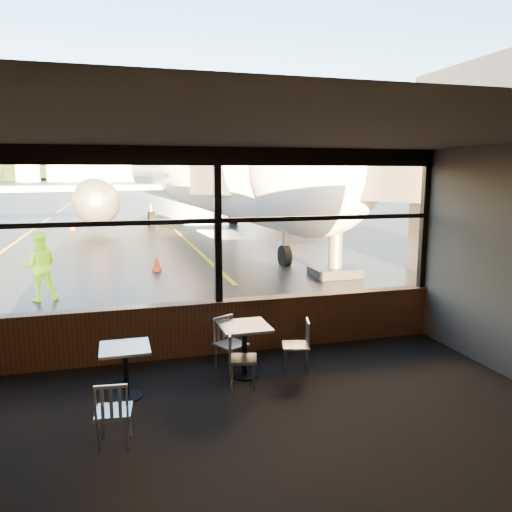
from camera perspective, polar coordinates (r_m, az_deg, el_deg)
name	(u,v)px	position (r m, az deg, el deg)	size (l,w,h in m)	color
ground_plane	(120,186)	(128.17, -15.25, 7.78)	(520.00, 520.00, 0.00)	black
carpet_floor	(272,440)	(6.19, 1.79, -20.27)	(8.00, 6.00, 0.01)	black
ceiling	(273,133)	(5.39, 1.98, 13.90)	(8.00, 6.00, 0.04)	#38332D
wall_back	(442,425)	(3.00, 20.51, -17.60)	(8.00, 0.04, 3.50)	#534A43
window_sill	(219,328)	(8.69, -4.25, -8.18)	(8.00, 0.28, 0.90)	#552E19
window_header	(217,156)	(8.29, -4.50, 11.30)	(8.00, 0.18, 0.30)	black
mullion_centre	(218,227)	(8.33, -4.40, 3.37)	(0.12, 0.12, 2.60)	black
mullion_right	(424,221)	(9.90, 18.67, 3.86)	(0.12, 0.12, 2.60)	black
window_transom	(218,221)	(8.32, -4.41, 4.05)	(8.00, 0.10, 0.08)	black
airliner	(195,121)	(29.12, -6.93, 15.03)	(32.35, 38.82, 11.86)	white
jet_bridge	(302,203)	(14.62, 5.22, 6.09)	(8.35, 10.21, 4.45)	#28282A
cafe_table_near	(244,350)	(7.75, -1.34, -10.74)	(0.73, 0.73, 0.81)	#99948D
cafe_table_mid	(126,372)	(7.29, -14.66, -12.72)	(0.67, 0.67, 0.74)	#A09C93
chair_near_e	(296,346)	(7.90, 4.56, -10.24)	(0.46, 0.46, 0.85)	#A9A499
chair_near_w	(243,360)	(7.36, -1.51, -11.76)	(0.46, 0.46, 0.84)	#A9A498
chair_near_n	(231,345)	(7.88, -2.86, -10.14)	(0.48, 0.48, 0.87)	#BAB5A8
chair_mid_s	(114,412)	(6.13, -15.93, -16.77)	(0.45, 0.45, 0.82)	#B4B0A2
ground_crew	(39,266)	(13.18, -23.51, -1.09)	(0.82, 0.64, 1.69)	#BFF219
cone_nose	(157,263)	(16.18, -11.29, -0.83)	(0.34, 0.34, 0.48)	#DB3D06
cone_wing	(73,225)	(29.08, -20.24, 3.30)	(0.35, 0.35, 0.49)	#E25407
hangar_mid	(117,168)	(193.14, -15.58, 9.71)	(38.00, 15.00, 10.00)	silver
hangar_right	(278,165)	(196.08, 2.52, 10.33)	(50.00, 20.00, 12.00)	silver
fuel_tank_a	(28,173)	(192.22, -24.62, 8.61)	(8.00, 8.00, 6.00)	silver
fuel_tank_b	(59,173)	(191.01, -21.63, 8.80)	(8.00, 8.00, 6.00)	silver
fuel_tank_c	(89,173)	(190.30, -18.60, 8.97)	(8.00, 8.00, 6.00)	silver
treeline	(117,166)	(218.15, -15.65, 9.91)	(360.00, 3.00, 12.00)	black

